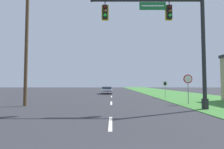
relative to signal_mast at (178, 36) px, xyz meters
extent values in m
cube|color=#428438|center=(5.90, 19.92, -5.05)|extent=(10.00, 110.00, 0.04)
cube|color=silver|center=(-4.60, -4.08, -5.06)|extent=(0.16, 2.80, 0.01)
cube|color=silver|center=(-4.60, 3.92, -5.06)|extent=(0.16, 2.80, 0.01)
cube|color=silver|center=(-4.60, 11.92, -5.06)|extent=(0.16, 2.80, 0.01)
cube|color=silver|center=(-4.60, 19.92, -5.06)|extent=(0.16, 2.80, 0.01)
cube|color=silver|center=(-4.60, 27.92, -5.06)|extent=(0.16, 2.80, 0.01)
cylinder|color=#232326|center=(1.80, 0.00, -4.68)|extent=(0.44, 0.44, 0.70)
cylinder|color=#232326|center=(1.80, 0.00, -0.95)|extent=(0.26, 0.26, 8.15)
cylinder|color=#232326|center=(-2.07, 0.00, 2.52)|extent=(7.75, 0.16, 0.16)
sphere|color=#232326|center=(-5.95, 0.00, 2.52)|extent=(0.21, 0.21, 0.21)
cube|color=#196B33|center=(-1.69, 0.00, 2.12)|extent=(1.85, 0.06, 0.55)
cube|color=white|center=(-1.69, -0.03, 2.12)|extent=(1.55, 0.01, 0.08)
cylinder|color=black|center=(-5.02, 0.00, 2.34)|extent=(0.06, 0.06, 0.35)
cube|color=yellow|center=(-5.02, 0.14, 1.69)|extent=(0.50, 0.03, 1.11)
cube|color=black|center=(-5.02, 0.00, 1.69)|extent=(0.34, 0.24, 0.95)
sphere|color=#4C0F0C|center=(-5.02, -0.14, 1.98)|extent=(0.22, 0.22, 0.22)
sphere|color=#51380F|center=(-5.02, -0.14, 1.69)|extent=(0.22, 0.22, 0.22)
sphere|color=green|center=(-5.02, -0.14, 1.41)|extent=(0.22, 0.22, 0.22)
cylinder|color=black|center=(-0.52, 0.00, 2.34)|extent=(0.06, 0.06, 0.35)
cube|color=yellow|center=(-0.52, 0.14, 1.69)|extent=(0.50, 0.03, 1.11)
cube|color=black|center=(-0.52, 0.00, 1.69)|extent=(0.34, 0.24, 0.95)
sphere|color=#4C0F0C|center=(-0.52, -0.14, 1.98)|extent=(0.22, 0.22, 0.22)
sphere|color=#51380F|center=(-0.52, -0.14, 1.69)|extent=(0.22, 0.22, 0.22)
sphere|color=green|center=(-0.52, -0.14, 1.41)|extent=(0.22, 0.22, 0.22)
cylinder|color=black|center=(-4.62, 19.99, -4.75)|extent=(0.22, 0.64, 0.64)
cylinder|color=black|center=(-6.22, 20.00, -4.75)|extent=(0.22, 0.64, 0.64)
cylinder|color=black|center=(-4.64, 17.09, -4.75)|extent=(0.22, 0.64, 0.64)
cylinder|color=black|center=(-6.24, 17.10, -4.75)|extent=(0.22, 0.64, 0.64)
cube|color=silver|center=(-5.43, 18.55, -4.57)|extent=(1.85, 4.31, 0.55)
cube|color=#283342|center=(-5.43, 18.66, -4.09)|extent=(1.61, 1.82, 0.42)
cube|color=silver|center=(-5.43, 18.66, -3.91)|extent=(1.58, 1.78, 0.06)
cube|color=#B71414|center=(-5.44, 16.43, -4.51)|extent=(1.67, 0.07, 0.14)
cylinder|color=gray|center=(1.95, 2.94, -3.93)|extent=(0.07, 0.07, 2.20)
cylinder|color=red|center=(1.95, 2.94, -2.91)|extent=(0.76, 0.04, 0.76)
cylinder|color=white|center=(1.95, 2.92, -2.91)|extent=(0.61, 0.01, 0.61)
cylinder|color=gray|center=(2.07, 9.77, -4.03)|extent=(0.06, 0.06, 2.00)
cube|color=white|center=(2.07, 9.77, -3.30)|extent=(0.55, 0.04, 0.60)
cube|color=black|center=(2.07, 9.74, -3.30)|extent=(0.31, 0.01, 0.34)
cylinder|color=#4C3823|center=(-11.40, 1.90, 0.21)|extent=(0.26, 0.26, 10.57)
camera|label=1|loc=(-4.53, -11.94, -3.31)|focal=28.00mm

